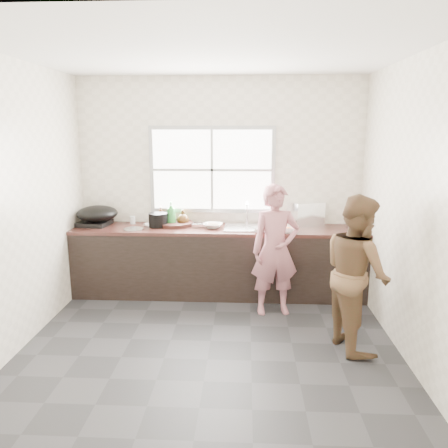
{
  "coord_description": "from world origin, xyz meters",
  "views": [
    {
      "loc": [
        0.34,
        -3.97,
        2.07
      ],
      "look_at": [
        0.1,
        0.65,
        1.05
      ],
      "focal_mm": 35.0,
      "sensor_mm": 36.0,
      "label": 1
    }
  ],
  "objects_px": {
    "glass_jar": "(133,220)",
    "burner": "(95,223)",
    "plate_food": "(153,224)",
    "person_side": "(357,272)",
    "bowl_mince": "(213,226)",
    "bowl_crabs": "(288,230)",
    "wok": "(97,213)",
    "bottle_brown_short": "(183,218)",
    "bottle_green": "(171,214)",
    "pot_lid_right": "(154,225)",
    "bowl_held": "(260,230)",
    "cutting_board": "(175,224)",
    "bottle_brown_tall": "(161,216)",
    "woman": "(275,254)",
    "black_pot": "(158,220)",
    "dish_rack": "(306,213)",
    "pot_lid_left": "(134,229)"
  },
  "relations": [
    {
      "from": "glass_jar",
      "to": "burner",
      "type": "height_order",
      "value": "glass_jar"
    },
    {
      "from": "plate_food",
      "to": "person_side",
      "type": "bearing_deg",
      "value": -32.55
    },
    {
      "from": "bowl_mince",
      "to": "burner",
      "type": "xyz_separation_m",
      "value": [
        -1.52,
        0.07,
        -0.0
      ]
    },
    {
      "from": "bowl_crabs",
      "to": "wok",
      "type": "xyz_separation_m",
      "value": [
        -2.37,
        0.26,
        0.12
      ]
    },
    {
      "from": "person_side",
      "to": "bottle_brown_short",
      "type": "bearing_deg",
      "value": 38.4
    },
    {
      "from": "bottle_green",
      "to": "person_side",
      "type": "bearing_deg",
      "value": -34.98
    },
    {
      "from": "bottle_green",
      "to": "pot_lid_right",
      "type": "relative_size",
      "value": 1.11
    },
    {
      "from": "bowl_mince",
      "to": "bowl_held",
      "type": "height_order",
      "value": "same"
    },
    {
      "from": "cutting_board",
      "to": "glass_jar",
      "type": "bearing_deg",
      "value": 172.33
    },
    {
      "from": "bowl_crabs",
      "to": "bottle_brown_short",
      "type": "xyz_separation_m",
      "value": [
        -1.3,
        0.34,
        0.06
      ]
    },
    {
      "from": "pot_lid_right",
      "to": "bottle_green",
      "type": "bearing_deg",
      "value": -5.1
    },
    {
      "from": "wok",
      "to": "pot_lid_right",
      "type": "distance_m",
      "value": 0.73
    },
    {
      "from": "cutting_board",
      "to": "bottle_brown_tall",
      "type": "relative_size",
      "value": 2.14
    },
    {
      "from": "woman",
      "to": "cutting_board",
      "type": "bearing_deg",
      "value": 142.06
    },
    {
      "from": "bottle_brown_short",
      "to": "pot_lid_right",
      "type": "height_order",
      "value": "bottle_brown_short"
    },
    {
      "from": "bottle_brown_short",
      "to": "pot_lid_right",
      "type": "distance_m",
      "value": 0.38
    },
    {
      "from": "plate_food",
      "to": "pot_lid_right",
      "type": "distance_m",
      "value": 0.02
    },
    {
      "from": "bowl_mince",
      "to": "bottle_brown_tall",
      "type": "bearing_deg",
      "value": 161.04
    },
    {
      "from": "cutting_board",
      "to": "black_pot",
      "type": "xyz_separation_m",
      "value": [
        -0.2,
        -0.08,
        0.06
      ]
    },
    {
      "from": "pot_lid_right",
      "to": "plate_food",
      "type": "bearing_deg",
      "value": 147.75
    },
    {
      "from": "bowl_held",
      "to": "dish_rack",
      "type": "relative_size",
      "value": 0.46
    },
    {
      "from": "bowl_held",
      "to": "pot_lid_right",
      "type": "distance_m",
      "value": 1.37
    },
    {
      "from": "wok",
      "to": "pot_lid_left",
      "type": "distance_m",
      "value": 0.57
    },
    {
      "from": "wok",
      "to": "pot_lid_right",
      "type": "bearing_deg",
      "value": 5.02
    },
    {
      "from": "bowl_crabs",
      "to": "bottle_brown_tall",
      "type": "distance_m",
      "value": 1.66
    },
    {
      "from": "bowl_mince",
      "to": "wok",
      "type": "height_order",
      "value": "wok"
    },
    {
      "from": "bowl_held",
      "to": "burner",
      "type": "height_order",
      "value": "bowl_held"
    },
    {
      "from": "black_pot",
      "to": "bottle_brown_short",
      "type": "xyz_separation_m",
      "value": [
        0.29,
        0.11,
        0.01
      ]
    },
    {
      "from": "dish_rack",
      "to": "bottle_brown_short",
      "type": "bearing_deg",
      "value": 160.23
    },
    {
      "from": "cutting_board",
      "to": "bowl_mince",
      "type": "xyz_separation_m",
      "value": [
        0.49,
        -0.12,
        0.01
      ]
    },
    {
      "from": "bowl_held",
      "to": "glass_jar",
      "type": "distance_m",
      "value": 1.68
    },
    {
      "from": "woman",
      "to": "bowl_crabs",
      "type": "distance_m",
      "value": 0.43
    },
    {
      "from": "burner",
      "to": "pot_lid_left",
      "type": "distance_m",
      "value": 0.59
    },
    {
      "from": "bottle_brown_tall",
      "to": "glass_jar",
      "type": "height_order",
      "value": "bottle_brown_tall"
    },
    {
      "from": "person_side",
      "to": "bowl_crabs",
      "type": "xyz_separation_m",
      "value": [
        -0.55,
        1.09,
        0.15
      ]
    },
    {
      "from": "pot_lid_right",
      "to": "black_pot",
      "type": "bearing_deg",
      "value": -52.01
    },
    {
      "from": "bowl_held",
      "to": "bottle_brown_short",
      "type": "height_order",
      "value": "bottle_brown_short"
    },
    {
      "from": "woman",
      "to": "bottle_green",
      "type": "bearing_deg",
      "value": 143.32
    },
    {
      "from": "cutting_board",
      "to": "black_pot",
      "type": "distance_m",
      "value": 0.23
    },
    {
      "from": "cutting_board",
      "to": "bottle_green",
      "type": "distance_m",
      "value": 0.14
    },
    {
      "from": "bottle_brown_tall",
      "to": "glass_jar",
      "type": "distance_m",
      "value": 0.37
    },
    {
      "from": "bowl_crabs",
      "to": "plate_food",
      "type": "height_order",
      "value": "bowl_crabs"
    },
    {
      "from": "plate_food",
      "to": "bottle_green",
      "type": "relative_size",
      "value": 0.69
    },
    {
      "from": "bottle_brown_short",
      "to": "pot_lid_right",
      "type": "bearing_deg",
      "value": -177.75
    },
    {
      "from": "cutting_board",
      "to": "glass_jar",
      "type": "distance_m",
      "value": 0.58
    },
    {
      "from": "bottle_green",
      "to": "wok",
      "type": "distance_m",
      "value": 0.93
    },
    {
      "from": "woman",
      "to": "burner",
      "type": "relative_size",
      "value": 3.81
    },
    {
      "from": "bowl_crabs",
      "to": "pot_lid_right",
      "type": "bearing_deg",
      "value": 168.88
    },
    {
      "from": "bowl_mince",
      "to": "dish_rack",
      "type": "relative_size",
      "value": 0.59
    },
    {
      "from": "bowl_crabs",
      "to": "burner",
      "type": "height_order",
      "value": "bowl_crabs"
    }
  ]
}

